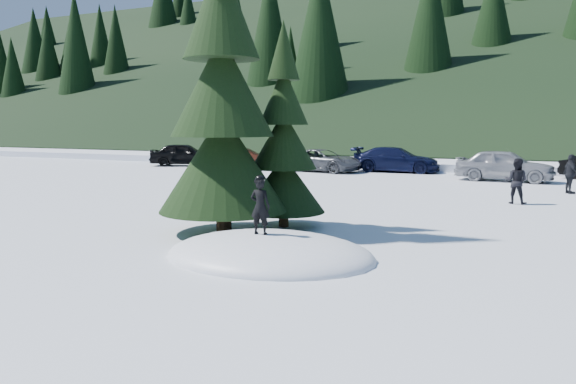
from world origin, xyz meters
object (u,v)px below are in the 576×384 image
at_px(spruce_short, 284,148).
at_px(adult_1, 570,174).
at_px(adult_0, 516,181).
at_px(car_4, 505,165).
at_px(car_2, 322,160).
at_px(child_skier, 260,206).
at_px(car_0, 184,154).
at_px(car_3, 396,160).
at_px(spruce_tall, 222,99).
at_px(car_1, 243,158).

distance_m(spruce_short, adult_1, 13.21).
distance_m(adult_0, car_4, 7.94).
relative_size(spruce_short, car_2, 1.17).
bearing_deg(adult_0, car_4, -74.42).
distance_m(child_skier, car_0, 25.55).
distance_m(car_2, car_3, 4.13).
height_order(spruce_tall, spruce_short, spruce_tall).
height_order(adult_1, car_0, adult_1).
distance_m(spruce_tall, car_1, 20.26).
bearing_deg(car_1, adult_1, -127.18).
xyz_separation_m(spruce_tall, adult_1, (8.12, 12.45, -2.55)).
relative_size(spruce_short, car_1, 1.39).
xyz_separation_m(spruce_tall, child_skier, (2.03, -1.89, -2.27)).
bearing_deg(car_1, car_2, -110.65).
bearing_deg(adult_0, car_0, -15.88).
relative_size(car_2, car_3, 0.95).
height_order(spruce_tall, car_3, spruce_tall).
xyz_separation_m(car_0, car_4, (19.42, -1.52, 0.02)).
distance_m(adult_0, car_3, 12.63).
bearing_deg(child_skier, adult_0, -118.34).
distance_m(spruce_tall, car_4, 17.55).
relative_size(spruce_tall, adult_0, 5.52).
xyz_separation_m(spruce_tall, spruce_short, (1.00, 1.40, -1.22)).
height_order(spruce_tall, car_0, spruce_tall).
xyz_separation_m(car_1, car_4, (14.92, -1.21, 0.12)).
height_order(child_skier, car_3, child_skier).
bearing_deg(car_2, adult_1, -102.81).
relative_size(car_0, car_3, 0.89).
xyz_separation_m(spruce_tall, car_3, (-0.48, 19.21, -2.62)).
bearing_deg(adult_0, car_3, -48.25).
distance_m(spruce_tall, child_skier, 3.58).
distance_m(spruce_short, adult_0, 9.07).
distance_m(spruce_tall, spruce_short, 2.11).
relative_size(spruce_tall, car_0, 1.99).
height_order(spruce_short, car_0, spruce_short).
xyz_separation_m(adult_0, adult_1, (1.76, 3.85, -0.01)).
xyz_separation_m(adult_1, car_4, (-2.68, 4.04, -0.01)).
height_order(adult_1, car_4, adult_1).
height_order(car_0, car_3, car_0).
bearing_deg(adult_1, spruce_tall, 120.17).
bearing_deg(car_3, spruce_short, -177.69).
bearing_deg(car_0, spruce_tall, -166.19).
height_order(child_skier, car_1, child_skier).
bearing_deg(car_0, adult_1, -128.13).
bearing_deg(spruce_tall, spruce_short, 54.46).
relative_size(spruce_short, car_4, 1.20).
relative_size(adult_0, adult_1, 1.01).
distance_m(spruce_short, car_1, 19.43).
bearing_deg(spruce_short, spruce_tall, -125.54).
height_order(adult_0, car_4, adult_0).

